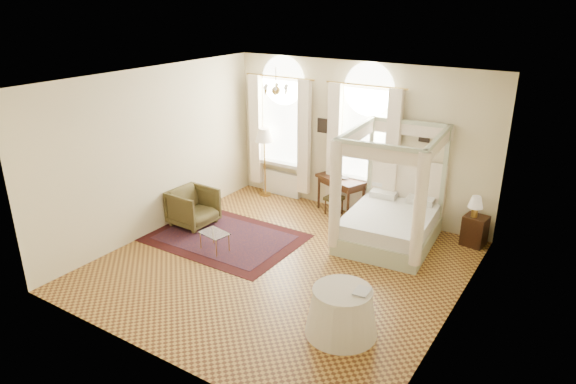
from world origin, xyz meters
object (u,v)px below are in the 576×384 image
canopy_bed (389,219)px  nightstand (475,231)px  stool (334,200)px  armchair (193,207)px  side_table (342,312)px  coffee_table (214,234)px  floor_lamp (264,139)px  writing_desk (341,183)px

canopy_bed → nightstand: bearing=29.9°
stool → armchair: (-2.22, -2.09, 0.05)m
canopy_bed → nightstand: canopy_bed is taller
nightstand → side_table: (-0.89, -3.88, 0.05)m
nightstand → side_table: size_ratio=0.57×
side_table → coffee_table: bearing=163.0°
nightstand → floor_lamp: floor_lamp is taller
stool → side_table: size_ratio=0.39×
canopy_bed → floor_lamp: bearing=166.8°
nightstand → stool: nightstand is taller
canopy_bed → side_table: 3.11m
nightstand → writing_desk: bearing=180.0°
canopy_bed → side_table: bearing=-80.0°
canopy_bed → writing_desk: size_ratio=1.82×
coffee_table → side_table: 3.34m
floor_lamp → side_table: size_ratio=1.58×
nightstand → armchair: armchair is taller
floor_lamp → side_table: bearing=-43.7°
stool → coffee_table: bearing=-111.4°
armchair → writing_desk: bearing=-44.1°
stool → armchair: armchair is taller
armchair → coffee_table: bearing=-118.7°
armchair → nightstand: bearing=-65.0°
armchair → side_table: armchair is taller
canopy_bed → floor_lamp: canopy_bed is taller
canopy_bed → floor_lamp: size_ratio=1.36×
floor_lamp → side_table: floor_lamp is taller
floor_lamp → writing_desk: bearing=0.0°
nightstand → writing_desk: size_ratio=0.49×
canopy_bed → coffee_table: (-2.65, -2.08, -0.18)m
canopy_bed → side_table: size_ratio=2.16×
stool → coffee_table: size_ratio=0.68×
canopy_bed → writing_desk: (-1.48, 0.82, 0.20)m
writing_desk → floor_lamp: (-2.04, -0.00, 0.70)m
stool → floor_lamp: bearing=176.0°
nightstand → stool: 3.00m
nightstand → floor_lamp: 5.07m
writing_desk → side_table: writing_desk is taller
stool → writing_desk: bearing=57.9°
writing_desk → floor_lamp: floor_lamp is taller
stool → floor_lamp: size_ratio=0.25×
canopy_bed → floor_lamp: 3.72m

